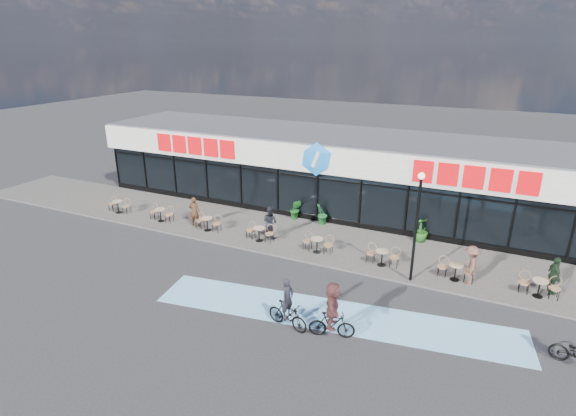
{
  "coord_description": "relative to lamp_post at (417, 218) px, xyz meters",
  "views": [
    {
      "loc": [
        8.61,
        -15.51,
        9.86
      ],
      "look_at": [
        -0.21,
        3.5,
        2.02
      ],
      "focal_mm": 28.0,
      "sensor_mm": 36.0,
      "label": 1
    }
  ],
  "objects": [
    {
      "name": "ground",
      "position": [
        -6.21,
        -2.3,
        -3.0
      ],
      "size": [
        120.0,
        120.0,
        0.0
      ],
      "primitive_type": "plane",
      "color": "#28282B",
      "rests_on": "ground"
    },
    {
      "name": "sidewalk",
      "position": [
        -6.21,
        2.2,
        -2.95
      ],
      "size": [
        44.0,
        5.0,
        0.1
      ],
      "primitive_type": "cube",
      "color": "#5C5751",
      "rests_on": "ground"
    },
    {
      "name": "bike_lane",
      "position": [
        -2.21,
        -3.8,
        -2.99
      ],
      "size": [
        14.17,
        4.13,
        0.01
      ],
      "primitive_type": "cube",
      "rotation": [
        0.0,
        0.0,
        0.14
      ],
      "color": "#7FC4F1",
      "rests_on": "ground"
    },
    {
      "name": "building",
      "position": [
        -6.21,
        7.63,
        -0.66
      ],
      "size": [
        30.6,
        6.57,
        4.75
      ],
      "color": "black",
      "rests_on": "ground"
    },
    {
      "name": "lamp_post",
      "position": [
        0.0,
        0.0,
        0.0
      ],
      "size": [
        0.28,
        0.28,
        4.84
      ],
      "color": "black",
      "rests_on": "sidewalk"
    },
    {
      "name": "bistro_set_0",
      "position": [
        -17.53,
        0.92,
        -2.44
      ],
      "size": [
        1.54,
        0.62,
        0.9
      ],
      "color": "tan",
      "rests_on": "sidewalk"
    },
    {
      "name": "bistro_set_1",
      "position": [
        -14.32,
        0.92,
        -2.44
      ],
      "size": [
        1.54,
        0.62,
        0.9
      ],
      "color": "tan",
      "rests_on": "sidewalk"
    },
    {
      "name": "bistro_set_2",
      "position": [
        -11.11,
        0.92,
        -2.44
      ],
      "size": [
        1.54,
        0.62,
        0.9
      ],
      "color": "tan",
      "rests_on": "sidewalk"
    },
    {
      "name": "bistro_set_3",
      "position": [
        -7.9,
        0.92,
        -2.44
      ],
      "size": [
        1.54,
        0.62,
        0.9
      ],
      "color": "tan",
      "rests_on": "sidewalk"
    },
    {
      "name": "bistro_set_4",
      "position": [
        -4.69,
        0.92,
        -2.44
      ],
      "size": [
        1.54,
        0.62,
        0.9
      ],
      "color": "tan",
      "rests_on": "sidewalk"
    },
    {
      "name": "bistro_set_5",
      "position": [
        -1.48,
        0.92,
        -2.44
      ],
      "size": [
        1.54,
        0.62,
        0.9
      ],
      "color": "tan",
      "rests_on": "sidewalk"
    },
    {
      "name": "bistro_set_6",
      "position": [
        1.73,
        0.92,
        -2.44
      ],
      "size": [
        1.54,
        0.62,
        0.9
      ],
      "color": "tan",
      "rests_on": "sidewalk"
    },
    {
      "name": "bistro_set_7",
      "position": [
        4.94,
        0.92,
        -2.44
      ],
      "size": [
        1.54,
        0.62,
        0.9
      ],
      "color": "tan",
      "rests_on": "sidewalk"
    },
    {
      "name": "potted_plant_left",
      "position": [
        -5.76,
        4.26,
        -2.28
      ],
      "size": [
        0.73,
        0.81,
        1.23
      ],
      "primitive_type": "imported",
      "rotation": [
        0.0,
        0.0,
        4.4
      ],
      "color": "#1A5C25",
      "rests_on": "sidewalk"
    },
    {
      "name": "potted_plant_mid",
      "position": [
        -7.42,
        4.42,
        -2.3
      ],
      "size": [
        0.74,
        0.64,
        1.19
      ],
      "primitive_type": "imported",
      "rotation": [
        0.0,
        0.0,
        0.19
      ],
      "color": "#19581C",
      "rests_on": "sidewalk"
    },
    {
      "name": "potted_plant_right",
      "position": [
        -0.32,
        4.31,
        -2.26
      ],
      "size": [
        0.99,
        0.99,
        1.27
      ],
      "primitive_type": "imported",
      "rotation": [
        0.0,
        0.0,
        4.11
      ],
      "color": "#1C5317",
      "rests_on": "sidewalk"
    },
    {
      "name": "patron_left",
      "position": [
        -12.14,
        1.14,
        -2.06
      ],
      "size": [
        0.71,
        0.58,
        1.67
      ],
      "primitive_type": "imported",
      "rotation": [
        0.0,
        0.0,
        3.48
      ],
      "color": "#432918",
      "rests_on": "sidewalk"
    },
    {
      "name": "patron_right",
      "position": [
        -7.58,
        1.48,
        -2.03
      ],
      "size": [
        0.98,
        0.85,
        1.73
      ],
      "primitive_type": "imported",
      "rotation": [
        0.0,
        0.0,
        2.88
      ],
      "color": "black",
      "rests_on": "sidewalk"
    },
    {
      "name": "pedestrian_a",
      "position": [
        2.29,
        0.73,
        -2.02
      ],
      "size": [
        0.72,
        1.17,
        1.75
      ],
      "primitive_type": "imported",
      "rotation": [
        0.0,
        0.0,
        -1.51
      ],
      "color": "brown",
      "rests_on": "sidewalk"
    },
    {
      "name": "pedestrian_b",
      "position": [
        5.43,
        1.33,
        -2.08
      ],
      "size": [
        0.65,
        1.03,
        1.62
      ],
      "primitive_type": "imported",
      "rotation": [
        0.0,
        0.0,
        1.86
      ],
      "color": "black",
      "rests_on": "sidewalk"
    },
    {
      "name": "cyclist_a",
      "position": [
        -1.81,
        -5.08,
        -1.98
      ],
      "size": [
        1.71,
        1.67,
        2.16
      ],
      "color": "black",
      "rests_on": "ground"
    },
    {
      "name": "cyclist_c",
      "position": [
        -3.45,
        -5.24,
        -2.28
      ],
      "size": [
        1.79,
        0.85,
        2.01
      ],
      "color": "black",
      "rests_on": "ground"
    }
  ]
}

